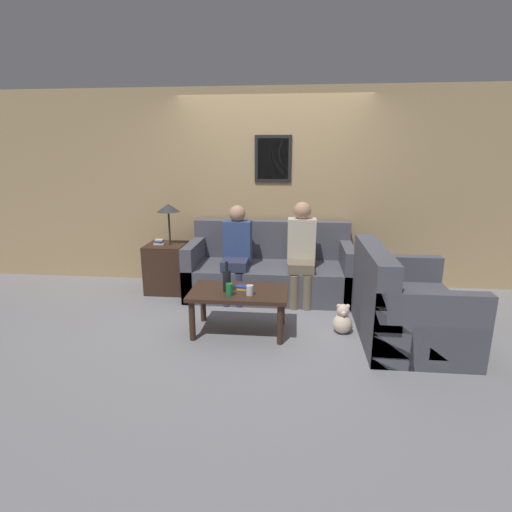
{
  "coord_description": "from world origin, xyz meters",
  "views": [
    {
      "loc": [
        0.32,
        -4.36,
        1.78
      ],
      "look_at": [
        -0.12,
        -0.06,
        0.66
      ],
      "focal_mm": 28.0,
      "sensor_mm": 36.0,
      "label": 1
    }
  ],
  "objects_px": {
    "couch_side": "(403,308)",
    "teddy_bear": "(342,320)",
    "drinking_glass": "(250,290)",
    "coffee_table": "(239,297)",
    "person_right": "(301,249)",
    "wine_bottle": "(227,280)",
    "couch_main": "(270,271)",
    "person_left": "(237,249)"
  },
  "relations": [
    {
      "from": "couch_main",
      "to": "coffee_table",
      "type": "xyz_separation_m",
      "value": [
        -0.23,
        -1.19,
        0.07
      ]
    },
    {
      "from": "coffee_table",
      "to": "person_left",
      "type": "xyz_separation_m",
      "value": [
        -0.17,
        1.0,
        0.24
      ]
    },
    {
      "from": "drinking_glass",
      "to": "person_left",
      "type": "height_order",
      "value": "person_left"
    },
    {
      "from": "wine_bottle",
      "to": "person_left",
      "type": "xyz_separation_m",
      "value": [
        -0.05,
        1.02,
        0.06
      ]
    },
    {
      "from": "drinking_glass",
      "to": "teddy_bear",
      "type": "distance_m",
      "value": 1.01
    },
    {
      "from": "teddy_bear",
      "to": "drinking_glass",
      "type": "bearing_deg",
      "value": -167.98
    },
    {
      "from": "wine_bottle",
      "to": "teddy_bear",
      "type": "xyz_separation_m",
      "value": [
        1.16,
        0.1,
        -0.43
      ]
    },
    {
      "from": "couch_main",
      "to": "person_right",
      "type": "height_order",
      "value": "person_right"
    },
    {
      "from": "coffee_table",
      "to": "drinking_glass",
      "type": "relative_size",
      "value": 9.79
    },
    {
      "from": "coffee_table",
      "to": "person_right",
      "type": "bearing_deg",
      "value": 57.76
    },
    {
      "from": "couch_side",
      "to": "teddy_bear",
      "type": "relative_size",
      "value": 4.28
    },
    {
      "from": "person_left",
      "to": "teddy_bear",
      "type": "bearing_deg",
      "value": -37.06
    },
    {
      "from": "couch_main",
      "to": "wine_bottle",
      "type": "xyz_separation_m",
      "value": [
        -0.35,
        -1.21,
        0.26
      ]
    },
    {
      "from": "drinking_glass",
      "to": "teddy_bear",
      "type": "xyz_separation_m",
      "value": [
        0.92,
        0.2,
        -0.36
      ]
    },
    {
      "from": "drinking_glass",
      "to": "teddy_bear",
      "type": "height_order",
      "value": "drinking_glass"
    },
    {
      "from": "person_left",
      "to": "teddy_bear",
      "type": "distance_m",
      "value": 1.6
    },
    {
      "from": "wine_bottle",
      "to": "couch_side",
      "type": "bearing_deg",
      "value": 2.15
    },
    {
      "from": "couch_side",
      "to": "drinking_glass",
      "type": "relative_size",
      "value": 13.35
    },
    {
      "from": "person_left",
      "to": "person_right",
      "type": "distance_m",
      "value": 0.8
    },
    {
      "from": "couch_side",
      "to": "teddy_bear",
      "type": "height_order",
      "value": "couch_side"
    },
    {
      "from": "coffee_table",
      "to": "couch_side",
      "type": "bearing_deg",
      "value": 1.46
    },
    {
      "from": "person_right",
      "to": "couch_main",
      "type": "bearing_deg",
      "value": 153.54
    },
    {
      "from": "wine_bottle",
      "to": "drinking_glass",
      "type": "relative_size",
      "value": 3.09
    },
    {
      "from": "wine_bottle",
      "to": "teddy_bear",
      "type": "bearing_deg",
      "value": 5.02
    },
    {
      "from": "wine_bottle",
      "to": "person_right",
      "type": "distance_m",
      "value": 1.26
    },
    {
      "from": "drinking_glass",
      "to": "wine_bottle",
      "type": "bearing_deg",
      "value": 158.56
    },
    {
      "from": "couch_side",
      "to": "person_left",
      "type": "xyz_separation_m",
      "value": [
        -1.79,
        0.95,
        0.31
      ]
    },
    {
      "from": "coffee_table",
      "to": "drinking_glass",
      "type": "distance_m",
      "value": 0.21
    },
    {
      "from": "person_left",
      "to": "teddy_bear",
      "type": "xyz_separation_m",
      "value": [
        1.22,
        -0.92,
        -0.49
      ]
    },
    {
      "from": "coffee_table",
      "to": "teddy_bear",
      "type": "height_order",
      "value": "coffee_table"
    },
    {
      "from": "couch_main",
      "to": "coffee_table",
      "type": "relative_size",
      "value": 2.11
    },
    {
      "from": "person_right",
      "to": "teddy_bear",
      "type": "xyz_separation_m",
      "value": [
        0.42,
        -0.91,
        -0.52
      ]
    },
    {
      "from": "coffee_table",
      "to": "person_right",
      "type": "height_order",
      "value": "person_right"
    },
    {
      "from": "couch_side",
      "to": "teddy_bear",
      "type": "xyz_separation_m",
      "value": [
        -0.57,
        0.04,
        -0.17
      ]
    },
    {
      "from": "drinking_glass",
      "to": "teddy_bear",
      "type": "relative_size",
      "value": 0.32
    },
    {
      "from": "person_left",
      "to": "person_right",
      "type": "bearing_deg",
      "value": -0.33
    },
    {
      "from": "couch_main",
      "to": "drinking_glass",
      "type": "xyz_separation_m",
      "value": [
        -0.11,
        -1.31,
        0.19
      ]
    },
    {
      "from": "person_right",
      "to": "wine_bottle",
      "type": "bearing_deg",
      "value": -126.11
    },
    {
      "from": "person_left",
      "to": "wine_bottle",
      "type": "bearing_deg",
      "value": -86.94
    },
    {
      "from": "couch_main",
      "to": "person_right",
      "type": "xyz_separation_m",
      "value": [
        0.39,
        -0.2,
        0.35
      ]
    },
    {
      "from": "couch_main",
      "to": "couch_side",
      "type": "bearing_deg",
      "value": -39.58
    },
    {
      "from": "couch_side",
      "to": "teddy_bear",
      "type": "bearing_deg",
      "value": 86.32
    }
  ]
}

